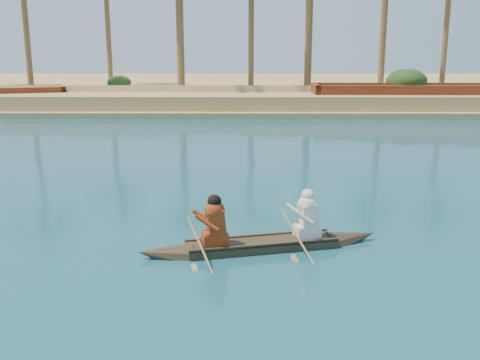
# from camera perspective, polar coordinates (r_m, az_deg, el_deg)

# --- Properties ---
(ground) EXTENTS (160.00, 160.00, 0.00)m
(ground) POSITION_cam_1_polar(r_m,az_deg,el_deg) (12.28, 13.76, -5.40)
(ground) COLOR navy
(ground) RESTS_ON ground
(sandy_embankment) EXTENTS (150.00, 51.00, 1.50)m
(sandy_embankment) POSITION_cam_1_polar(r_m,az_deg,el_deg) (58.38, 3.37, 9.77)
(sandy_embankment) COLOR tan
(sandy_embankment) RESTS_ON ground
(palm_grove) EXTENTS (110.00, 14.00, 16.00)m
(palm_grove) POSITION_cam_1_polar(r_m,az_deg,el_deg) (46.61, 4.23, 18.14)
(palm_grove) COLOR #3E6222
(palm_grove) RESTS_ON ground
(shrub_cluster) EXTENTS (100.00, 6.00, 2.40)m
(shrub_cluster) POSITION_cam_1_polar(r_m,az_deg,el_deg) (43.01, 4.37, 9.50)
(shrub_cluster) COLOR #1E4017
(shrub_cluster) RESTS_ON ground
(canoe) EXTENTS (4.99, 1.85, 1.37)m
(canoe) POSITION_cam_1_polar(r_m,az_deg,el_deg) (10.83, 2.35, -6.05)
(canoe) COLOR #3F3322
(canoe) RESTS_ON ground
(barge_mid) EXTENTS (13.63, 4.72, 2.26)m
(barge_mid) POSITION_cam_1_polar(r_m,az_deg,el_deg) (40.15, 17.46, 8.12)
(barge_mid) COLOR maroon
(barge_mid) RESTS_ON ground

